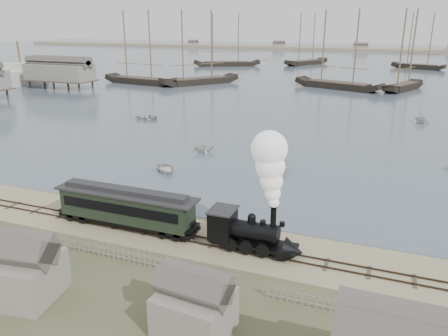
% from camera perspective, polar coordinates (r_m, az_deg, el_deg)
% --- Properties ---
extents(ground, '(600.00, 600.00, 0.00)m').
position_cam_1_polar(ground, '(36.93, 1.22, -8.70)').
color(ground, tan).
rests_on(ground, ground).
extents(harbor_water, '(600.00, 336.00, 0.06)m').
position_cam_1_polar(harbor_water, '(201.88, 18.38, 12.94)').
color(harbor_water, '#414F5E').
rests_on(harbor_water, ground).
extents(rail_track, '(120.00, 1.80, 0.16)m').
position_cam_1_polar(rail_track, '(35.26, 0.09, -10.04)').
color(rail_track, '#31241B').
rests_on(rail_track, ground).
extents(picket_fence_west, '(19.00, 0.10, 1.20)m').
position_cam_1_polar(picket_fence_west, '(34.16, -13.50, -11.70)').
color(picket_fence_west, gray).
rests_on(picket_fence_west, ground).
extents(picket_fence_east, '(15.00, 0.10, 1.20)m').
position_cam_1_polar(picket_fence_east, '(28.92, 20.82, -18.69)').
color(picket_fence_east, gray).
rests_on(picket_fence_east, ground).
extents(shed_left, '(5.00, 4.00, 4.10)m').
position_cam_1_polar(shed_left, '(32.44, -24.97, -14.85)').
color(shed_left, gray).
rests_on(shed_left, ground).
extents(shed_mid, '(4.00, 3.50, 3.60)m').
position_cam_1_polar(shed_mid, '(26.96, -3.82, -20.41)').
color(shed_mid, gray).
rests_on(shed_mid, ground).
extents(far_spit, '(500.00, 20.00, 1.80)m').
position_cam_1_polar(far_spit, '(281.60, 19.44, 14.20)').
color(far_spit, gray).
rests_on(far_spit, ground).
extents(locomotive, '(7.41, 2.77, 9.24)m').
position_cam_1_polar(locomotive, '(32.52, 5.30, -4.42)').
color(locomotive, black).
rests_on(locomotive, ground).
extents(passenger_coach, '(12.90, 2.49, 3.13)m').
position_cam_1_polar(passenger_coach, '(38.23, -12.65, -4.89)').
color(passenger_coach, black).
rests_on(passenger_coach, ground).
extents(beached_dinghy, '(2.58, 3.46, 0.69)m').
position_cam_1_polar(beached_dinghy, '(37.16, 2.91, -7.95)').
color(beached_dinghy, silver).
rests_on(beached_dinghy, ground).
extents(rowboat_0, '(4.33, 4.37, 0.74)m').
position_cam_1_polar(rowboat_0, '(51.94, -7.67, -0.08)').
color(rowboat_0, silver).
rests_on(rowboat_0, harbor_water).
extents(rowboat_1, '(3.55, 3.69, 1.50)m').
position_cam_1_polar(rowboat_1, '(59.14, -2.63, 2.79)').
color(rowboat_1, silver).
rests_on(rowboat_1, harbor_water).
extents(rowboat_2, '(3.46, 2.17, 1.25)m').
position_cam_1_polar(rowboat_2, '(52.13, 7.59, 0.29)').
color(rowboat_2, silver).
rests_on(rowboat_2, harbor_water).
extents(rowboat_6, '(3.44, 4.58, 0.90)m').
position_cam_1_polar(rowboat_6, '(80.74, -10.22, 6.61)').
color(rowboat_6, silver).
rests_on(rowboat_6, harbor_water).
extents(rowboat_7, '(4.45, 4.32, 1.78)m').
position_cam_1_polar(rowboat_7, '(83.62, 24.32, 5.97)').
color(rowboat_7, silver).
rests_on(rowboat_7, harbor_water).
extents(schooner_0, '(23.68, 8.81, 20.00)m').
position_cam_1_polar(schooner_0, '(127.07, -11.08, 15.22)').
color(schooner_0, black).
rests_on(schooner_0, harbor_water).
extents(schooner_1, '(18.39, 22.02, 20.00)m').
position_cam_1_polar(schooner_1, '(124.53, -3.32, 15.46)').
color(schooner_1, black).
rests_on(schooner_1, harbor_water).
extents(schooner_2, '(24.18, 13.62, 20.00)m').
position_cam_1_polar(schooner_2, '(119.41, 15.02, 14.74)').
color(schooner_2, black).
rests_on(schooner_2, harbor_water).
extents(schooner_3, '(10.49, 17.22, 20.00)m').
position_cam_1_polar(schooner_3, '(121.63, 22.88, 14.01)').
color(schooner_3, black).
rests_on(schooner_3, harbor_water).
extents(schooner_6, '(26.09, 16.68, 20.00)m').
position_cam_1_polar(schooner_6, '(176.38, 0.37, 16.42)').
color(schooner_6, black).
rests_on(schooner_6, harbor_water).
extents(schooner_7, '(15.19, 21.60, 20.00)m').
position_cam_1_polar(schooner_7, '(184.77, 10.86, 16.21)').
color(schooner_7, black).
rests_on(schooner_7, harbor_water).
extents(schooner_8, '(19.16, 10.32, 20.00)m').
position_cam_1_polar(schooner_8, '(179.87, 24.38, 14.88)').
color(schooner_8, black).
rests_on(schooner_8, harbor_water).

